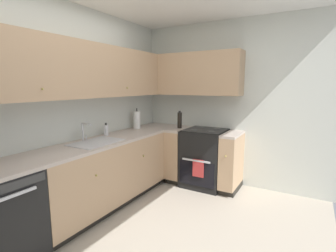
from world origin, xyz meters
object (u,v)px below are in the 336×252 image
at_px(paper_towel_roll, 137,120).
at_px(oil_bottle, 180,120).
at_px(soap_bottle, 106,130).
at_px(oven_range, 205,157).

relative_size(paper_towel_roll, oil_bottle, 1.21).
relative_size(soap_bottle, paper_towel_roll, 0.52).
bearing_deg(paper_towel_roll, oil_bottle, -57.73).
bearing_deg(oven_range, oil_bottle, 92.39).
distance_m(paper_towel_roll, oil_bottle, 0.69).
height_order(oven_range, soap_bottle, soap_bottle).
bearing_deg(paper_towel_roll, soap_bottle, 178.32).
bearing_deg(paper_towel_roll, oven_range, -69.34).
height_order(oven_range, paper_towel_roll, paper_towel_roll).
bearing_deg(soap_bottle, oven_range, -44.36).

